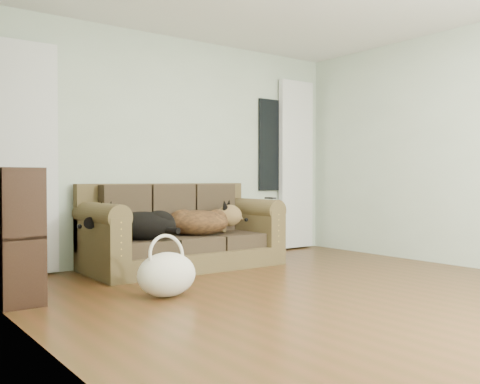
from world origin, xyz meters
TOP-DOWN VIEW (x-y plane):
  - floor at (0.00, 0.00)m, footprint 5.00×5.00m
  - wall_back at (0.00, 2.50)m, footprint 4.50×0.04m
  - wall_left at (-2.25, 0.00)m, footprint 0.04×5.00m
  - curtain_left at (-1.70, 2.42)m, footprint 0.55×0.08m
  - curtain_right at (1.80, 2.42)m, footprint 0.55×0.08m
  - window_pane at (1.45, 2.47)m, footprint 0.50×0.03m
  - sofa at (-0.22, 1.97)m, footprint 2.06×0.89m
  - dog_black_lab at (-0.82, 1.87)m, footprint 0.83×0.79m
  - dog_shepherd at (-0.05, 1.89)m, footprint 0.83×0.78m
  - tv_remote at (0.82, 1.78)m, footprint 0.08×0.20m
  - tote_bag at (-1.06, 0.83)m, footprint 0.57×0.48m
  - bookshelf at (-2.09, 1.47)m, footprint 0.31×0.83m

SIDE VIEW (x-z plane):
  - floor at x=0.00m, z-range 0.00..0.00m
  - tote_bag at x=-1.06m, z-range -0.02..0.34m
  - sofa at x=-0.22m, z-range 0.03..0.87m
  - dog_black_lab at x=-0.82m, z-range 0.33..0.63m
  - dog_shepherd at x=-0.05m, z-range 0.34..0.64m
  - bookshelf at x=-2.09m, z-range -0.02..1.02m
  - tv_remote at x=0.82m, z-range 0.72..0.74m
  - curtain_left at x=-1.70m, z-range 0.02..2.27m
  - curtain_right at x=1.80m, z-range 0.02..2.27m
  - wall_back at x=0.00m, z-range 0.00..2.60m
  - wall_left at x=-2.25m, z-range 0.00..2.60m
  - window_pane at x=1.45m, z-range 0.80..2.00m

